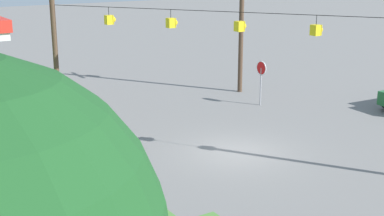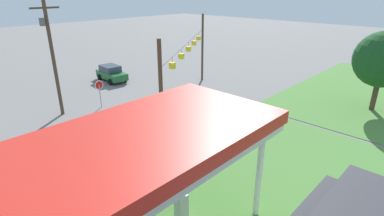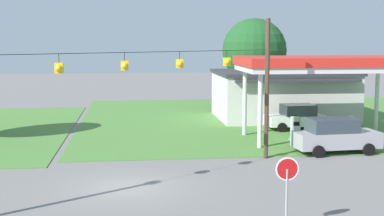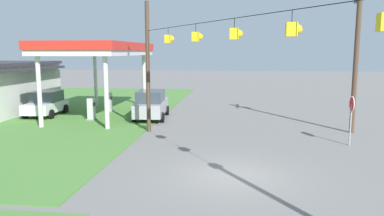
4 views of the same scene
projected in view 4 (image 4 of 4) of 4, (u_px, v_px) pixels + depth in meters
The scene contains 10 objects.
ground_plane at pixel (232, 176), 14.20m from camera, with size 160.00×160.00×0.00m, color slate.
grass_verge_station_corner at pixel (0, 109), 30.60m from camera, with size 36.00×28.00×0.04m, color #4C7F38.
gas_station_canopy at pixel (99, 50), 26.80m from camera, with size 10.62×5.65×5.31m.
fuel_pump_near at pixel (91, 110), 25.68m from camera, with size 0.71×0.56×1.52m.
fuel_pump_far at pixel (109, 103), 29.15m from camera, with size 0.71×0.56×1.52m.
car_at_pumps_front at pixel (151, 104), 26.19m from camera, with size 4.92×2.39×2.00m.
car_at_pumps_rear at pixel (46, 103), 27.36m from camera, with size 4.15×2.30×1.81m.
stop_sign_roadside at pixel (351, 110), 18.54m from camera, with size 0.80×0.08×2.50m.
utility_pole_main at pixel (357, 40), 21.03m from camera, with size 2.20×0.44×9.47m.
signal_span_gantry at pixel (234, 65), 13.58m from camera, with size 15.17×10.24×7.50m.
Camera 4 is at (-13.74, -0.14, 4.66)m, focal length 35.00 mm.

